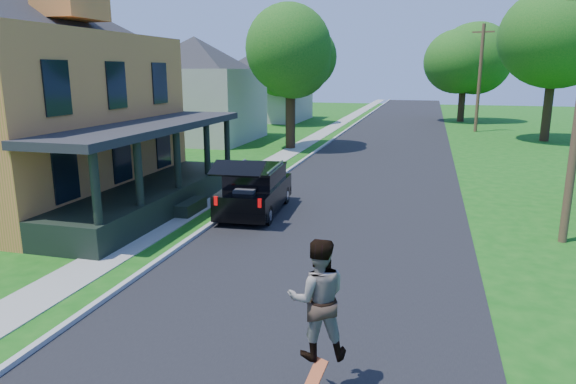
# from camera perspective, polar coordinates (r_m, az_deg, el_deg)

# --- Properties ---
(ground) EXTENTS (140.00, 140.00, 0.00)m
(ground) POSITION_cam_1_polar(r_m,az_deg,el_deg) (11.34, 0.88, -12.25)
(ground) COLOR #115110
(ground) RESTS_ON ground
(street) EXTENTS (8.00, 120.00, 0.02)m
(street) POSITION_cam_1_polar(r_m,az_deg,el_deg) (30.41, 10.34, 3.87)
(street) COLOR black
(street) RESTS_ON ground
(curb) EXTENTS (0.15, 120.00, 0.12)m
(curb) POSITION_cam_1_polar(r_m,az_deg,el_deg) (31.01, 2.86, 4.25)
(curb) COLOR #9F9F9A
(curb) RESTS_ON ground
(sidewalk) EXTENTS (1.30, 120.00, 0.03)m
(sidewalk) POSITION_cam_1_polar(r_m,az_deg,el_deg) (31.38, 0.09, 4.38)
(sidewalk) COLOR gray
(sidewalk) RESTS_ON ground
(front_walk) EXTENTS (6.50, 1.20, 0.03)m
(front_walk) POSITION_cam_1_polar(r_m,az_deg,el_deg) (20.54, -21.15, -1.36)
(front_walk) COLOR gray
(front_walk) RESTS_ON ground
(main_house) EXTENTS (15.56, 15.56, 10.10)m
(main_house) POSITION_cam_1_polar(r_m,az_deg,el_deg) (22.09, -29.34, 11.75)
(main_house) COLOR #E97D44
(main_house) RESTS_ON ground
(neighbor_house_mid) EXTENTS (12.78, 12.78, 8.30)m
(neighbor_house_mid) POSITION_cam_1_polar(r_m,az_deg,el_deg) (37.51, -10.23, 12.07)
(neighbor_house_mid) COLOR #B6AFA1
(neighbor_house_mid) RESTS_ON ground
(neighbor_house_far) EXTENTS (12.78, 12.78, 8.30)m
(neighbor_house_far) POSITION_cam_1_polar(r_m,az_deg,el_deg) (52.43, -2.57, 12.57)
(neighbor_house_far) COLOR #B6AFA1
(neighbor_house_far) RESTS_ON ground
(black_suv) EXTENTS (2.06, 4.72, 2.15)m
(black_suv) POSITION_cam_1_polar(r_m,az_deg,el_deg) (18.01, -3.68, 0.24)
(black_suv) COLOR black
(black_suv) RESTS_ON ground
(skateboarder) EXTENTS (1.09, 0.96, 1.87)m
(skateboarder) POSITION_cam_1_polar(r_m,az_deg,el_deg) (7.83, 3.31, -11.73)
(skateboarder) COLOR black
(skateboarder) RESTS_ON ground
(tree_left_mid) EXTENTS (5.82, 5.74, 8.71)m
(tree_left_mid) POSITION_cam_1_polar(r_m,az_deg,el_deg) (32.96, 0.23, 14.92)
(tree_left_mid) COLOR black
(tree_left_mid) RESTS_ON ground
(tree_left_far) EXTENTS (5.38, 5.28, 7.89)m
(tree_left_far) POSITION_cam_1_polar(r_m,az_deg,el_deg) (48.07, -0.28, 13.63)
(tree_left_far) COLOR black
(tree_left_far) RESTS_ON ground
(tree_right_mid) EXTENTS (7.99, 7.81, 10.80)m
(tree_right_mid) POSITION_cam_1_polar(r_m,az_deg,el_deg) (40.80, 27.51, 14.85)
(tree_right_mid) COLOR black
(tree_right_mid) RESTS_ON ground
(tree_right_far) EXTENTS (8.06, 8.26, 10.05)m
(tree_right_far) POSITION_cam_1_polar(r_m,az_deg,el_deg) (53.58, 19.09, 14.49)
(tree_right_far) COLOR black
(tree_right_far) RESTS_ON ground
(utility_pole_far) EXTENTS (1.66, 0.52, 8.48)m
(utility_pole_far) POSITION_cam_1_polar(r_m,az_deg,el_deg) (44.85, 20.53, 11.88)
(utility_pole_far) COLOR brown
(utility_pole_far) RESTS_ON ground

